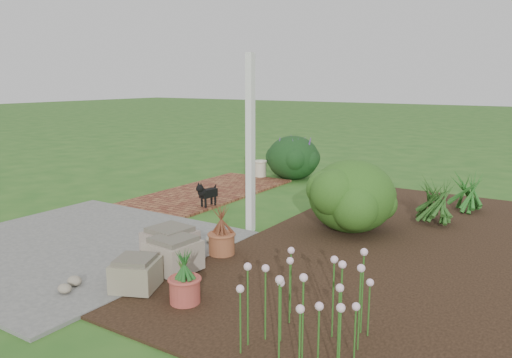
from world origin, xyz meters
The scene contains 18 objects.
ground centered at (0.00, 0.00, 0.00)m, with size 80.00×80.00×0.00m, color #26591C.
concrete_patio centered at (-1.25, -1.75, 0.02)m, with size 3.50×3.50×0.04m, color #5B5B59.
brick_path centered at (-1.70, 1.75, 0.02)m, with size 1.60×3.50×0.04m, color brown.
garden_bed centered at (2.50, 0.50, 0.01)m, with size 4.00×7.00×0.03m, color black.
veranda_post centered at (0.30, 0.10, 1.25)m, with size 0.10×0.10×2.50m, color white.
stone_trough_near centered at (0.46, -1.71, 0.21)m, with size 0.50×0.50×0.33m, color gray.
stone_trough_mid centered at (0.48, -2.29, 0.18)m, with size 0.43×0.43×0.29m, color gray.
stone_trough_far centered at (0.20, -1.48, 0.21)m, with size 0.51×0.51×0.34m, color gray.
black_dog centered at (-1.01, 0.75, 0.28)m, with size 0.19×0.46×0.40m.
cream_ceramic_urn centered at (-1.68, 3.48, 0.21)m, with size 0.26×0.26×0.34m, color beige.
evergreen_shrub centered at (1.52, 0.87, 0.55)m, with size 1.22×1.22×1.04m, color #163A10.
agapanthus_clump_back centered at (2.44, 1.87, 0.43)m, with size 0.88×0.88×0.79m, color #0B3613, non-canonical shape.
agapanthus_clump_front centered at (2.71, 2.88, 0.40)m, with size 0.84×0.84×0.75m, color #123B0F, non-canonical shape.
pink_flower_patch centered at (2.42, -2.39, 0.39)m, with size 1.14×1.14×0.73m, color #113D0F, non-canonical shape.
terracotta_pot_bronze centered at (0.58, -0.97, 0.16)m, with size 0.32×0.32×0.26m, color brown.
terracotta_pot_small_left centered at (1.00, -2.17, 0.12)m, with size 0.22×0.22×0.18m, color #B7533E.
terracotta_pot_small_right centered at (1.11, -2.26, 0.15)m, with size 0.29×0.29×0.25m, color #AE453B.
purple_flowering_bush centered at (-1.08, 3.87, 0.48)m, with size 1.14×1.14×0.97m, color black.
Camera 1 is at (4.12, -5.65, 2.14)m, focal length 35.00 mm.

